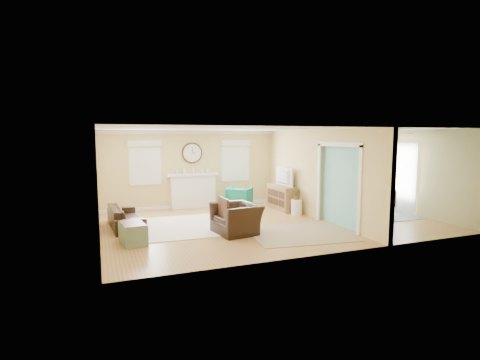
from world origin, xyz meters
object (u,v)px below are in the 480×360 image
object	(u,v)px
sofa	(126,217)
eames_chair	(237,219)
credenza	(282,197)
green_chair	(239,197)
dining_table	(358,202)

from	to	relation	value
sofa	eames_chair	distance (m)	3.01
credenza	green_chair	bearing A→B (deg)	147.18
dining_table	eames_chair	bearing A→B (deg)	93.17
credenza	sofa	bearing A→B (deg)	-172.16
eames_chair	green_chair	xyz separation A→B (m)	(1.25, 3.08, -0.02)
green_chair	dining_table	distance (m)	3.87
sofa	green_chair	size ratio (longest dim) A/B	2.49
sofa	green_chair	world-z (taller)	green_chair
credenza	dining_table	xyz separation A→B (m)	(2.10, -1.23, -0.07)
credenza	dining_table	bearing A→B (deg)	-30.38
green_chair	eames_chair	bearing A→B (deg)	108.68
sofa	eames_chair	size ratio (longest dim) A/B	1.70
sofa	credenza	size ratio (longest dim) A/B	1.41
sofa	green_chair	bearing A→B (deg)	-72.76
green_chair	dining_table	bearing A→B (deg)	-170.53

